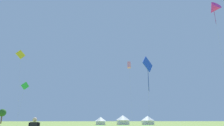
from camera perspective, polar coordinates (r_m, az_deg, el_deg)
The scene contains 9 objects.
kite_blue_diamond at distance 31.89m, azimuth 10.41°, elevation -0.69°, with size 2.18×1.97×11.67m.
kite_pink_box at distance 60.69m, azimuth 5.02°, elevation -0.59°, with size 1.28×2.63×19.04m.
kite_magenta_delta at distance 55.05m, azimuth 27.68°, elevation 13.86°, with size 3.32×3.78×29.25m.
kite_green_diamond at distance 61.10m, azimuth -24.17°, elevation -6.20°, with size 1.81×1.82×12.04m.
kite_yellow_diamond at distance 63.89m, azimuth -25.28°, elevation 2.17°, with size 3.06×2.34×21.75m.
festival_tent_right at distance 67.50m, azimuth -3.37°, elevation -16.47°, with size 3.78×3.78×2.46m.
festival_tent_left at distance 68.12m, azimuth 3.20°, elevation -16.19°, with size 4.71×4.71×3.06m.
festival_tent_center at distance 69.81m, azimuth 10.42°, elevation -16.05°, with size 4.40×4.40×2.86m.
tree_distant_left at distance 95.99m, azimuth -29.51°, elevation -12.61°, with size 3.07×3.07×5.94m.
Camera 1 is at (-3.05, -4.07, 1.62)m, focal length 31.15 mm.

